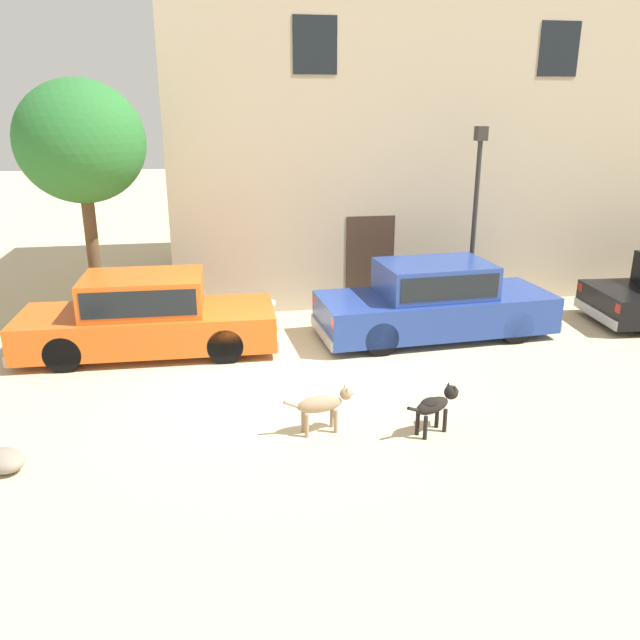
{
  "coord_description": "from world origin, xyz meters",
  "views": [
    {
      "loc": [
        -0.86,
        -9.99,
        4.36
      ],
      "look_at": [
        0.9,
        0.2,
        0.9
      ],
      "focal_mm": 35.66,
      "sensor_mm": 36.0,
      "label": 1
    }
  ],
  "objects_px": {
    "parked_sedan_nearest": "(147,315)",
    "stray_dog_tan": "(436,404)",
    "stray_dog_spotted": "(323,404)",
    "parked_sedan_second": "(435,300)",
    "street_lamp": "(476,200)",
    "acacia_tree_left": "(81,144)"
  },
  "relations": [
    {
      "from": "stray_dog_tan",
      "to": "street_lamp",
      "type": "relative_size",
      "value": 0.23
    },
    {
      "from": "parked_sedan_second",
      "to": "stray_dog_spotted",
      "type": "relative_size",
      "value": 4.59
    },
    {
      "from": "parked_sedan_nearest",
      "to": "stray_dog_tan",
      "type": "xyz_separation_m",
      "value": [
        4.22,
        -3.9,
        -0.29
      ]
    },
    {
      "from": "parked_sedan_second",
      "to": "stray_dog_tan",
      "type": "distance_m",
      "value": 4.08
    },
    {
      "from": "stray_dog_spotted",
      "to": "stray_dog_tan",
      "type": "distance_m",
      "value": 1.58
    },
    {
      "from": "parked_sedan_nearest",
      "to": "stray_dog_tan",
      "type": "bearing_deg",
      "value": -41.42
    },
    {
      "from": "stray_dog_spotted",
      "to": "street_lamp",
      "type": "height_order",
      "value": "street_lamp"
    },
    {
      "from": "parked_sedan_nearest",
      "to": "stray_dog_tan",
      "type": "distance_m",
      "value": 5.76
    },
    {
      "from": "parked_sedan_nearest",
      "to": "street_lamp",
      "type": "height_order",
      "value": "street_lamp"
    },
    {
      "from": "parked_sedan_nearest",
      "to": "stray_dog_spotted",
      "type": "xyz_separation_m",
      "value": [
        2.67,
        -3.62,
        -0.3
      ]
    },
    {
      "from": "parked_sedan_second",
      "to": "stray_dog_spotted",
      "type": "bearing_deg",
      "value": -132.62
    },
    {
      "from": "parked_sedan_second",
      "to": "parked_sedan_nearest",
      "type": "bearing_deg",
      "value": 175.73
    },
    {
      "from": "parked_sedan_nearest",
      "to": "stray_dog_tan",
      "type": "relative_size",
      "value": 5.16
    },
    {
      "from": "stray_dog_tan",
      "to": "street_lamp",
      "type": "height_order",
      "value": "street_lamp"
    },
    {
      "from": "stray_dog_spotted",
      "to": "stray_dog_tan",
      "type": "height_order",
      "value": "stray_dog_tan"
    },
    {
      "from": "stray_dog_spotted",
      "to": "stray_dog_tan",
      "type": "relative_size",
      "value": 1.13
    },
    {
      "from": "parked_sedan_second",
      "to": "acacia_tree_left",
      "type": "height_order",
      "value": "acacia_tree_left"
    },
    {
      "from": "parked_sedan_nearest",
      "to": "acacia_tree_left",
      "type": "bearing_deg",
      "value": 127.4
    },
    {
      "from": "parked_sedan_second",
      "to": "street_lamp",
      "type": "distance_m",
      "value": 2.41
    },
    {
      "from": "acacia_tree_left",
      "to": "parked_sedan_nearest",
      "type": "bearing_deg",
      "value": -53.92
    },
    {
      "from": "stray_dog_tan",
      "to": "parked_sedan_nearest",
      "type": "bearing_deg",
      "value": 112.12
    },
    {
      "from": "stray_dog_spotted",
      "to": "stray_dog_tan",
      "type": "bearing_deg",
      "value": -18.51
    }
  ]
}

